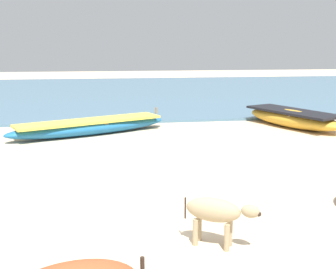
% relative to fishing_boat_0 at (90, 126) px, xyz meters
% --- Properties ---
extents(ground, '(80.00, 80.00, 0.00)m').
position_rel_fishing_boat_0_xyz_m(ground, '(0.89, -6.95, -0.24)').
color(ground, beige).
extents(sea_water, '(60.00, 20.00, 0.08)m').
position_rel_fishing_boat_0_xyz_m(sea_water, '(0.89, 11.57, -0.20)').
color(sea_water, slate).
rests_on(sea_water, ground).
extents(fishing_boat_0, '(4.86, 2.75, 0.64)m').
position_rel_fishing_boat_0_xyz_m(fishing_boat_0, '(0.00, 0.00, 0.00)').
color(fishing_boat_0, '#1E669E').
rests_on(fishing_boat_0, ground).
extents(fishing_boat_5, '(2.43, 3.78, 0.75)m').
position_rel_fishing_boat_0_xyz_m(fishing_boat_5, '(6.43, 0.20, 0.06)').
color(fishing_boat_5, gold).
rests_on(fishing_boat_5, ground).
extents(calf_far_dun, '(0.93, 0.67, 0.65)m').
position_rel_fishing_boat_0_xyz_m(calf_far_dun, '(1.80, -7.47, 0.23)').
color(calf_far_dun, tan).
rests_on(calf_far_dun, ground).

